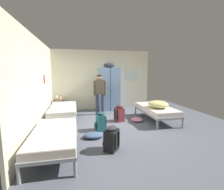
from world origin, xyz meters
TOP-DOWN VIEW (x-y plane):
  - ground_plane at (0.00, 0.00)m, footprint 7.93×7.93m
  - room_backdrop at (-1.15, 1.18)m, footprint 4.39×5.02m
  - locker_bank at (0.29, 2.20)m, footprint 0.90×0.55m
  - shelf_unit at (-1.84, 2.19)m, footprint 0.38×0.30m
  - bed_left_front at (-1.59, -1.44)m, footprint 0.90×1.90m
  - bed_left_rear at (-1.59, 1.04)m, footprint 0.90×1.90m
  - bed_right at (1.59, 0.30)m, footprint 0.90×1.90m
  - bedding_heap at (1.56, 0.13)m, footprint 0.65×0.75m
  - person_traveler at (-0.22, 1.51)m, footprint 0.50×0.22m
  - water_bottle at (-1.92, 2.21)m, footprint 0.07×0.07m
  - lotion_bottle at (-1.77, 2.15)m, footprint 0.05×0.05m
  - backpack_maroon at (0.31, 0.48)m, footprint 0.39×0.38m
  - backpack_black at (-0.41, -1.57)m, footprint 0.42×0.41m
  - backpack_teal at (-0.46, -0.28)m, footprint 0.35×0.33m
  - clothes_pile_denim at (-0.72, -0.81)m, footprint 0.52×0.37m
  - clothes_pile_pink at (0.91, 0.34)m, footprint 0.41×0.45m

SIDE VIEW (x-z plane):
  - ground_plane at x=0.00m, z-range 0.00..0.00m
  - clothes_pile_pink at x=0.91m, z-range 0.00..0.11m
  - clothes_pile_denim at x=-0.72m, z-range 0.00..0.13m
  - backpack_maroon at x=0.31m, z-range -0.02..0.53m
  - backpack_black at x=-0.41m, z-range -0.02..0.53m
  - backpack_teal at x=-0.46m, z-range -0.02..0.53m
  - shelf_unit at x=-1.84m, z-range 0.06..0.63m
  - bed_left_front at x=-1.59m, z-range 0.14..0.63m
  - bed_left_rear at x=-1.59m, z-range 0.14..0.63m
  - bed_right at x=1.59m, z-range 0.14..0.63m
  - bedding_heap at x=1.56m, z-range 0.49..0.72m
  - lotion_bottle at x=-1.77m, z-range 0.56..0.72m
  - water_bottle at x=-1.92m, z-range 0.56..0.77m
  - person_traveler at x=-0.22m, z-range 0.16..1.74m
  - locker_bank at x=0.29m, z-range -0.07..2.00m
  - room_backdrop at x=-1.15m, z-range 0.00..2.62m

